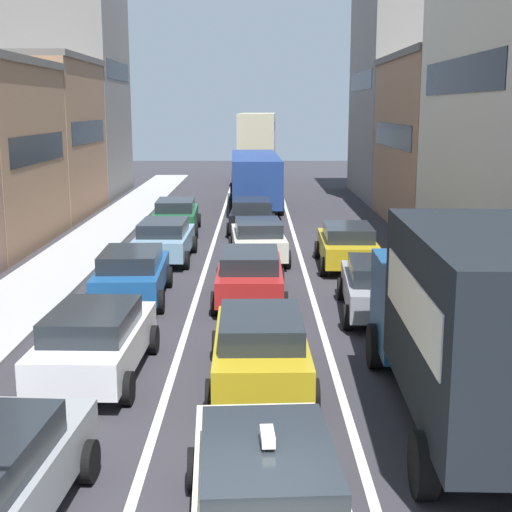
# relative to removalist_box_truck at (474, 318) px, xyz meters

# --- Properties ---
(sidewalk_left) EXTENTS (2.60, 64.00, 0.14)m
(sidewalk_left) POSITION_rel_removalist_box_truck_xyz_m (-10.39, 15.10, -1.90)
(sidewalk_left) COLOR #A4A4A4
(sidewalk_left) RESTS_ON ground
(lane_stripe_left) EXTENTS (0.16, 60.00, 0.01)m
(lane_stripe_left) POSITION_rel_removalist_box_truck_xyz_m (-5.39, 15.10, -1.97)
(lane_stripe_left) COLOR silver
(lane_stripe_left) RESTS_ON ground
(lane_stripe_right) EXTENTS (0.16, 60.00, 0.01)m
(lane_stripe_right) POSITION_rel_removalist_box_truck_xyz_m (-1.99, 15.10, -1.97)
(lane_stripe_right) COLOR silver
(lane_stripe_right) RESTS_ON ground
(removalist_box_truck) EXTENTS (2.89, 7.77, 3.58)m
(removalist_box_truck) POSITION_rel_removalist_box_truck_xyz_m (0.00, 0.00, 0.00)
(removalist_box_truck) COLOR navy
(removalist_box_truck) RESTS_ON ground
(taxi_centre_lane_front) EXTENTS (2.26, 4.40, 1.66)m
(taxi_centre_lane_front) POSITION_rel_removalist_box_truck_xyz_m (-3.52, -3.58, -1.18)
(taxi_centre_lane_front) COLOR beige
(taxi_centre_lane_front) RESTS_ON ground
(sedan_centre_lane_second) EXTENTS (2.12, 4.33, 1.49)m
(sedan_centre_lane_second) POSITION_rel_removalist_box_truck_xyz_m (-3.56, 2.04, -1.18)
(sedan_centre_lane_second) COLOR #B29319
(sedan_centre_lane_second) RESTS_ON ground
(wagon_left_lane_second) EXTENTS (2.16, 4.35, 1.49)m
(wagon_left_lane_second) POSITION_rel_removalist_box_truck_xyz_m (-6.94, 2.45, -1.18)
(wagon_left_lane_second) COLOR silver
(wagon_left_lane_second) RESTS_ON ground
(hatchback_centre_lane_third) EXTENTS (2.06, 4.30, 1.49)m
(hatchback_centre_lane_third) POSITION_rel_removalist_box_truck_xyz_m (-3.82, 8.46, -1.18)
(hatchback_centre_lane_third) COLOR #A51E1E
(hatchback_centre_lane_third) RESTS_ON ground
(sedan_left_lane_third) EXTENTS (2.20, 4.37, 1.49)m
(sedan_left_lane_third) POSITION_rel_removalist_box_truck_xyz_m (-7.22, 8.58, -1.18)
(sedan_left_lane_third) COLOR #194C8C
(sedan_left_lane_third) RESTS_ON ground
(coupe_centre_lane_fourth) EXTENTS (2.27, 4.40, 1.49)m
(coupe_centre_lane_fourth) POSITION_rel_removalist_box_truck_xyz_m (-3.58, 14.15, -1.18)
(coupe_centre_lane_fourth) COLOR beige
(coupe_centre_lane_fourth) RESTS_ON ground
(sedan_left_lane_fourth) EXTENTS (2.10, 4.32, 1.49)m
(sedan_left_lane_fourth) POSITION_rel_removalist_box_truck_xyz_m (-6.96, 14.11, -1.18)
(sedan_left_lane_fourth) COLOR #759EB7
(sedan_left_lane_fourth) RESTS_ON ground
(sedan_centre_lane_fifth) EXTENTS (2.15, 4.34, 1.49)m
(sedan_centre_lane_fifth) POSITION_rel_removalist_box_truck_xyz_m (-3.84, 20.39, -1.18)
(sedan_centre_lane_fifth) COLOR black
(sedan_centre_lane_fifth) RESTS_ON ground
(sedan_left_lane_fifth) EXTENTS (2.18, 4.36, 1.49)m
(sedan_left_lane_fifth) POSITION_rel_removalist_box_truck_xyz_m (-7.20, 20.19, -1.18)
(sedan_left_lane_fifth) COLOR #19592D
(sedan_left_lane_fifth) RESTS_ON ground
(sedan_right_lane_behind_truck) EXTENTS (2.28, 4.41, 1.49)m
(sedan_right_lane_behind_truck) POSITION_rel_removalist_box_truck_xyz_m (-0.36, 7.07, -1.18)
(sedan_right_lane_behind_truck) COLOR gray
(sedan_right_lane_behind_truck) RESTS_ON ground
(wagon_right_lane_far) EXTENTS (2.14, 4.34, 1.49)m
(wagon_right_lane_far) POSITION_rel_removalist_box_truck_xyz_m (-0.48, 13.05, -1.18)
(wagon_right_lane_far) COLOR #B29319
(wagon_right_lane_far) RESTS_ON ground
(bus_mid_queue_primary) EXTENTS (3.03, 10.57, 2.90)m
(bus_mid_queue_primary) POSITION_rel_removalist_box_truck_xyz_m (-3.71, 28.69, -0.21)
(bus_mid_queue_primary) COLOR navy
(bus_mid_queue_primary) RESTS_ON ground
(bus_far_queue_secondary) EXTENTS (3.06, 10.58, 5.06)m
(bus_far_queue_secondary) POSITION_rel_removalist_box_truck_xyz_m (-3.52, 42.56, 0.86)
(bus_far_queue_secondary) COLOR #BFB793
(bus_far_queue_secondary) RESTS_ON ground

